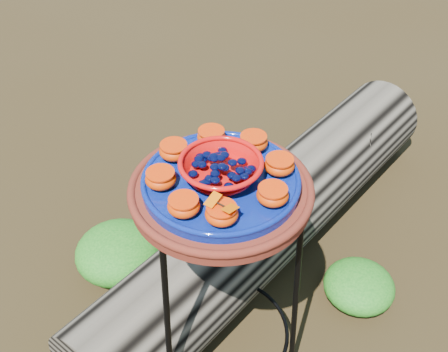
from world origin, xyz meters
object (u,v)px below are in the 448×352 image
object	(u,v)px
terracotta_saucer	(221,192)
cobalt_plate	(221,182)
plant_stand	(221,290)
driftwood_log	(272,215)
red_bowl	(221,170)

from	to	relation	value
terracotta_saucer	cobalt_plate	distance (m)	0.03
plant_stand	cobalt_plate	world-z (taller)	cobalt_plate
terracotta_saucer	cobalt_plate	size ratio (longest dim) A/B	1.17
driftwood_log	red_bowl	bearing A→B (deg)	-129.17
terracotta_saucer	driftwood_log	size ratio (longest dim) A/B	0.25
cobalt_plate	driftwood_log	distance (m)	0.78
red_bowl	terracotta_saucer	bearing A→B (deg)	0.00
red_bowl	cobalt_plate	bearing A→B (deg)	0.00
plant_stand	red_bowl	size ratio (longest dim) A/B	3.78
terracotta_saucer	red_bowl	xyz separation A→B (m)	(0.00, 0.00, 0.07)
plant_stand	driftwood_log	distance (m)	0.55
cobalt_plate	red_bowl	distance (m)	0.04
cobalt_plate	driftwood_log	size ratio (longest dim) A/B	0.21
cobalt_plate	terracotta_saucer	bearing A→B (deg)	0.00
red_bowl	driftwood_log	world-z (taller)	red_bowl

